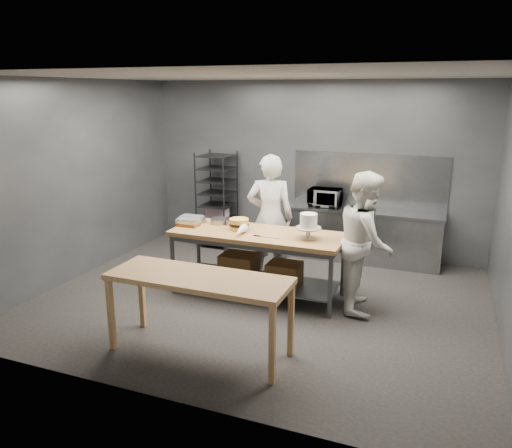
{
  "coord_description": "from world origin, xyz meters",
  "views": [
    {
      "loc": [
        2.28,
        -6.02,
        2.82
      ],
      "look_at": [
        -0.13,
        0.12,
        1.05
      ],
      "focal_mm": 35.0,
      "sensor_mm": 36.0,
      "label": 1
    }
  ],
  "objects": [
    {
      "name": "microwave",
      "position": [
        0.33,
        2.18,
        1.05
      ],
      "size": [
        0.54,
        0.37,
        0.3
      ],
      "primitive_type": "imported",
      "color": "black",
      "rests_on": "back_counter"
    },
    {
      "name": "back_wall",
      "position": [
        0.0,
        2.5,
        1.5
      ],
      "size": [
        6.0,
        0.04,
        3.0
      ],
      "primitive_type": "cube",
      "color": "#4C4F54",
      "rests_on": "ground"
    },
    {
      "name": "frosted_cake_stand",
      "position": [
        0.61,
        0.12,
        1.13
      ],
      "size": [
        0.34,
        0.34,
        0.34
      ],
      "color": "#BDB397",
      "rests_on": "work_table"
    },
    {
      "name": "work_table",
      "position": [
        -0.13,
        0.17,
        0.57
      ],
      "size": [
        2.4,
        0.9,
        0.92
      ],
      "color": "olive",
      "rests_on": "ground"
    },
    {
      "name": "speed_rack",
      "position": [
        -1.68,
        2.1,
        0.86
      ],
      "size": [
        0.6,
        0.65,
        1.75
      ],
      "color": "black",
      "rests_on": "ground"
    },
    {
      "name": "chef_behind",
      "position": [
        -0.19,
        0.85,
        0.96
      ],
      "size": [
        0.8,
        0.62,
        1.92
      ],
      "primitive_type": "imported",
      "rotation": [
        0.0,
        0.0,
        3.4
      ],
      "color": "silver",
      "rests_on": "ground"
    },
    {
      "name": "chef_right",
      "position": [
        1.35,
        0.26,
        0.92
      ],
      "size": [
        0.84,
        1.0,
        1.84
      ],
      "primitive_type": "imported",
      "rotation": [
        0.0,
        0.0,
        1.75
      ],
      "color": "silver",
      "rests_on": "ground"
    },
    {
      "name": "layer_cake",
      "position": [
        -0.41,
        0.19,
        1.0
      ],
      "size": [
        0.27,
        0.27,
        0.16
      ],
      "color": "#F8C44E",
      "rests_on": "work_table"
    },
    {
      "name": "pastry_clamshells",
      "position": [
        -1.2,
        0.19,
        0.98
      ],
      "size": [
        0.35,
        0.37,
        0.11
      ],
      "color": "#9B681F",
      "rests_on": "work_table"
    },
    {
      "name": "back_counter",
      "position": [
        1.0,
        2.18,
        0.45
      ],
      "size": [
        2.6,
        0.6,
        0.9
      ],
      "color": "slate",
      "rests_on": "ground"
    },
    {
      "name": "cake_pans",
      "position": [
        -0.91,
        0.38,
        0.96
      ],
      "size": [
        0.86,
        0.33,
        0.07
      ],
      "color": "gray",
      "rests_on": "work_table"
    },
    {
      "name": "ground",
      "position": [
        0.0,
        0.0,
        0.0
      ],
      "size": [
        6.0,
        6.0,
        0.0
      ],
      "primitive_type": "plane",
      "color": "black",
      "rests_on": "ground"
    },
    {
      "name": "near_counter",
      "position": [
        -0.12,
        -1.59,
        0.81
      ],
      "size": [
        2.0,
        0.7,
        0.9
      ],
      "color": "brown",
      "rests_on": "ground"
    },
    {
      "name": "offset_spatula",
      "position": [
        0.03,
        -0.02,
        0.93
      ],
      "size": [
        0.37,
        0.02,
        0.02
      ],
      "color": "slate",
      "rests_on": "work_table"
    },
    {
      "name": "splashback_panel",
      "position": [
        1.0,
        2.48,
        1.35
      ],
      "size": [
        2.6,
        0.02,
        0.9
      ],
      "primitive_type": "cube",
      "color": "slate",
      "rests_on": "back_counter"
    },
    {
      "name": "piping_bag",
      "position": [
        -0.29,
        -0.07,
        0.98
      ],
      "size": [
        0.16,
        0.39,
        0.12
      ],
      "primitive_type": "cone",
      "rotation": [
        1.57,
        0.0,
        0.1
      ],
      "color": "white",
      "rests_on": "work_table"
    }
  ]
}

